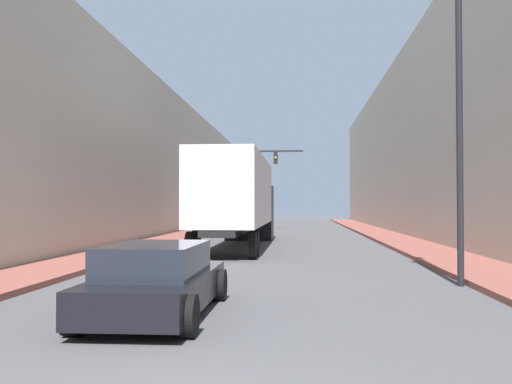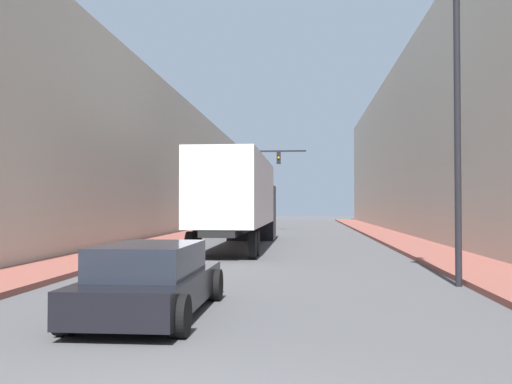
{
  "view_description": "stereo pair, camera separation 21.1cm",
  "coord_description": "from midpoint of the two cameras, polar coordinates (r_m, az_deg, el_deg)",
  "views": [
    {
      "loc": [
        1.01,
        -4.41,
        1.95
      ],
      "look_at": [
        -0.55,
        15.95,
        2.43
      ],
      "focal_mm": 40.0,
      "sensor_mm": 36.0,
      "label": 1
    },
    {
      "loc": [
        1.22,
        -4.39,
        1.95
      ],
      "look_at": [
        -0.55,
        15.95,
        2.43
      ],
      "focal_mm": 40.0,
      "sensor_mm": 36.0,
      "label": 2
    }
  ],
  "objects": [
    {
      "name": "sidewalk_right",
      "position": [
        34.83,
        12.92,
        -4.4
      ],
      "size": [
        2.46,
        80.0,
        0.15
      ],
      "color": "brown",
      "rests_on": "ground"
    },
    {
      "name": "sidewalk_left",
      "position": [
        35.23,
        -7.75,
        -4.39
      ],
      "size": [
        2.46,
        80.0,
        0.15
      ],
      "color": "brown",
      "rests_on": "ground"
    },
    {
      "name": "building_right",
      "position": [
        35.88,
        19.59,
        5.14
      ],
      "size": [
        6.0,
        80.0,
        11.91
      ],
      "color": "#BCB29E",
      "rests_on": "ground"
    },
    {
      "name": "building_left",
      "position": [
        36.42,
        -14.25,
        3.29
      ],
      "size": [
        6.0,
        80.0,
        9.73
      ],
      "color": "#BCB29E",
      "rests_on": "ground"
    },
    {
      "name": "semi_truck",
      "position": [
        26.76,
        -1.94,
        -0.58
      ],
      "size": [
        2.6,
        14.53,
        4.06
      ],
      "color": "silver",
      "rests_on": "ground"
    },
    {
      "name": "sedan_car",
      "position": [
        10.36,
        -10.41,
        -8.73
      ],
      "size": [
        1.99,
        4.6,
        1.28
      ],
      "color": "black",
      "rests_on": "ground"
    },
    {
      "name": "traffic_signal_gantry",
      "position": [
        42.85,
        -1.7,
        1.89
      ],
      "size": [
        6.27,
        0.35,
        6.32
      ],
      "color": "black",
      "rests_on": "ground"
    },
    {
      "name": "street_lamp",
      "position": [
        14.89,
        19.27,
        9.92
      ],
      "size": [
        0.44,
        0.44,
        7.67
      ],
      "color": "black",
      "rests_on": "ground"
    }
  ]
}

